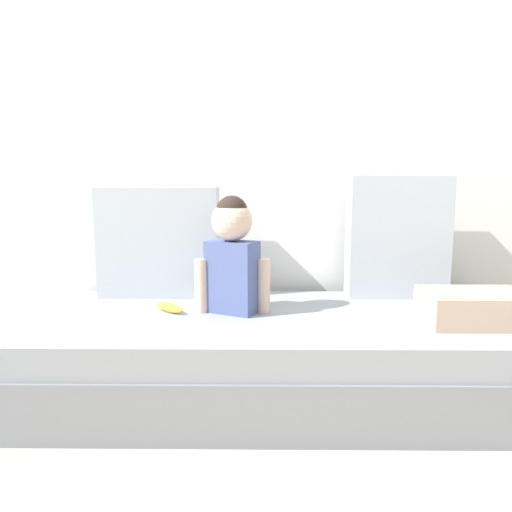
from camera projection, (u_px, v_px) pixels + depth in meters
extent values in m
plane|color=#B2ADA3|center=(279.00, 394.00, 2.15)|extent=(12.00, 12.00, 0.00)
cube|color=white|center=(277.00, 125.00, 2.54)|extent=(5.29, 0.10, 2.38)
cube|color=gray|center=(280.00, 368.00, 2.13)|extent=(2.09, 0.90, 0.23)
cube|color=#8C939E|center=(280.00, 329.00, 2.10)|extent=(2.03, 0.87, 0.12)
cube|color=#B2BCC6|center=(159.00, 242.00, 2.41)|extent=(0.58, 0.16, 0.53)
cube|color=#B2BCC6|center=(397.00, 237.00, 2.39)|extent=(0.48, 0.16, 0.58)
cube|color=#4C5B93|center=(232.00, 277.00, 2.11)|extent=(0.24, 0.20, 0.31)
sphere|color=beige|center=(232.00, 221.00, 2.07)|extent=(0.17, 0.17, 0.17)
sphere|color=#2D231E|center=(232.00, 212.00, 2.07)|extent=(0.13, 0.13, 0.13)
cylinder|color=beige|center=(201.00, 286.00, 2.12)|extent=(0.06, 0.06, 0.23)
cylinder|color=beige|center=(263.00, 286.00, 2.12)|extent=(0.06, 0.06, 0.23)
ellipsoid|color=yellow|center=(169.00, 307.00, 2.13)|extent=(0.16, 0.15, 0.04)
cube|color=tan|center=(475.00, 307.00, 1.97)|extent=(0.40, 0.28, 0.13)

